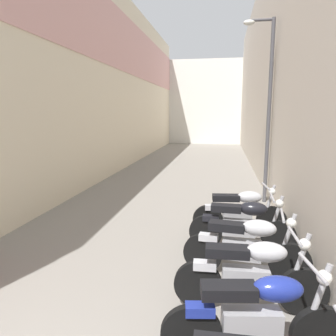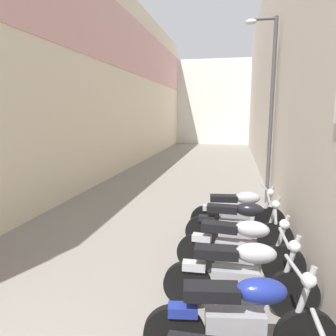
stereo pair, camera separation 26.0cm
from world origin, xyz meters
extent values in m
plane|color=gray|center=(0.00, 10.42, 0.00)|extent=(40.85, 40.85, 0.00)
cube|color=beige|center=(-2.97, 12.42, 3.69)|extent=(0.40, 24.85, 7.38)
cube|color=#DBA39E|center=(-2.76, 12.42, 5.31)|extent=(0.04, 24.85, 2.36)
cube|color=beige|center=(2.97, 12.42, 3.84)|extent=(0.40, 24.85, 7.68)
cube|color=silver|center=(0.00, 25.85, 3.21)|extent=(8.55, 2.00, 6.43)
cylinder|color=black|center=(1.21, 2.48, 0.30)|extent=(0.61, 0.17, 0.60)
cube|color=#9E9EA3|center=(1.78, 2.57, 0.42)|extent=(0.58, 0.28, 0.28)
ellipsoid|color=navy|center=(2.00, 2.61, 0.78)|extent=(0.51, 0.33, 0.24)
cube|color=black|center=(1.55, 2.54, 0.76)|extent=(0.55, 0.30, 0.12)
cylinder|color=#9E9EA3|center=(2.37, 2.67, 0.65)|extent=(0.25, 0.10, 0.77)
cylinder|color=#9E9EA3|center=(2.30, 2.66, 1.00)|extent=(0.13, 0.58, 0.04)
sphere|color=silver|center=(2.42, 2.67, 0.90)|extent=(0.14, 0.14, 0.14)
cube|color=navy|center=(1.29, 2.49, 0.56)|extent=(0.30, 0.18, 0.10)
cylinder|color=black|center=(2.45, 3.44, 0.30)|extent=(0.60, 0.10, 0.60)
cylinder|color=black|center=(1.20, 3.40, 0.30)|extent=(0.60, 0.10, 0.60)
cube|color=#9E9EA3|center=(1.77, 3.42, 0.42)|extent=(0.57, 0.22, 0.28)
ellipsoid|color=#B7B7BC|center=(2.00, 3.43, 0.78)|extent=(0.49, 0.28, 0.24)
cube|color=black|center=(1.55, 3.41, 0.76)|extent=(0.53, 0.24, 0.12)
cylinder|color=#9E9EA3|center=(2.38, 3.44, 0.65)|extent=(0.25, 0.07, 0.77)
cylinder|color=#9E9EA3|center=(2.31, 3.44, 1.00)|extent=(0.06, 0.58, 0.04)
sphere|color=silver|center=(2.43, 3.44, 0.90)|extent=(0.14, 0.14, 0.14)
cube|color=#B7B7BC|center=(1.28, 3.40, 0.56)|extent=(0.28, 0.15, 0.10)
cylinder|color=black|center=(2.45, 4.18, 0.30)|extent=(0.61, 0.15, 0.60)
cylinder|color=black|center=(1.20, 4.32, 0.30)|extent=(0.61, 0.15, 0.60)
cube|color=#9E9EA3|center=(1.78, 4.26, 0.42)|extent=(0.58, 0.26, 0.28)
ellipsoid|color=#B7B7BC|center=(2.00, 4.23, 0.78)|extent=(0.51, 0.31, 0.24)
cube|color=black|center=(1.55, 4.28, 0.76)|extent=(0.54, 0.28, 0.12)
cylinder|color=#9E9EA3|center=(2.38, 4.19, 0.65)|extent=(0.25, 0.09, 0.77)
cylinder|color=#9E9EA3|center=(2.31, 4.20, 1.00)|extent=(0.10, 0.58, 0.04)
sphere|color=silver|center=(2.43, 4.18, 0.90)|extent=(0.14, 0.14, 0.14)
cube|color=#B7B7BC|center=(1.28, 4.31, 0.56)|extent=(0.29, 0.17, 0.10)
cylinder|color=black|center=(2.45, 5.16, 0.30)|extent=(0.60, 0.11, 0.60)
cylinder|color=black|center=(1.20, 5.22, 0.30)|extent=(0.60, 0.11, 0.60)
cube|color=#9E9EA3|center=(1.77, 5.19, 0.42)|extent=(0.57, 0.22, 0.28)
ellipsoid|color=black|center=(2.00, 5.18, 0.78)|extent=(0.49, 0.28, 0.24)
cube|color=black|center=(1.55, 5.20, 0.76)|extent=(0.53, 0.24, 0.12)
cylinder|color=#9E9EA3|center=(2.38, 5.16, 0.65)|extent=(0.25, 0.07, 0.77)
cylinder|color=#9E9EA3|center=(2.31, 5.17, 1.00)|extent=(0.06, 0.58, 0.04)
sphere|color=silver|center=(2.43, 5.16, 0.90)|extent=(0.14, 0.14, 0.14)
cube|color=black|center=(1.28, 5.21, 0.56)|extent=(0.29, 0.15, 0.10)
cylinder|color=black|center=(2.45, 6.00, 0.30)|extent=(0.61, 0.14, 0.60)
cylinder|color=black|center=(1.20, 5.86, 0.30)|extent=(0.61, 0.14, 0.60)
cube|color=#9E9EA3|center=(1.78, 5.93, 0.42)|extent=(0.58, 0.26, 0.28)
ellipsoid|color=#B7B7BC|center=(2.00, 5.95, 0.78)|extent=(0.51, 0.31, 0.24)
cube|color=black|center=(1.55, 5.90, 0.76)|extent=(0.54, 0.28, 0.12)
cylinder|color=#9E9EA3|center=(2.38, 5.99, 0.65)|extent=(0.25, 0.09, 0.77)
cylinder|color=#9E9EA3|center=(2.31, 5.98, 1.00)|extent=(0.10, 0.58, 0.04)
sphere|color=silver|center=(2.43, 6.00, 0.90)|extent=(0.14, 0.14, 0.14)
cube|color=#B7B7BC|center=(1.28, 5.87, 0.56)|extent=(0.29, 0.17, 0.10)
cylinder|color=#47474C|center=(2.62, 8.52, 2.38)|extent=(0.10, 0.10, 4.76)
cylinder|color=#47474C|center=(2.32, 8.52, 4.71)|extent=(0.60, 0.07, 0.07)
ellipsoid|color=silver|center=(2.02, 8.52, 4.66)|extent=(0.28, 0.18, 0.14)
camera|label=1|loc=(1.45, -0.28, 2.41)|focal=34.11mm
camera|label=2|loc=(1.71, -0.23, 2.41)|focal=34.11mm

